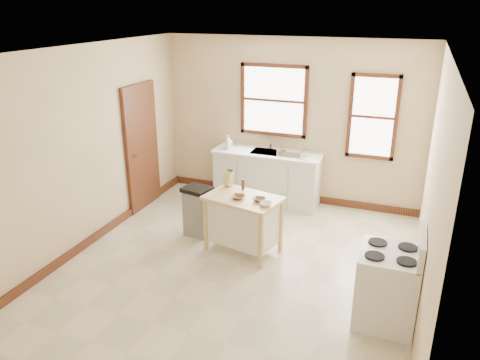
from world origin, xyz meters
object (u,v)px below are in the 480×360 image
at_px(soap_bottle_a, 228,142).
at_px(bowl_a, 238,197).
at_px(knife_block, 228,180).
at_px(trash_bin, 198,211).
at_px(kitchen_island, 243,224).
at_px(dish_rack, 291,153).
at_px(soap_bottle_b, 230,143).
at_px(bowl_b, 259,200).
at_px(gas_stove, 388,276).
at_px(pepper_grinder, 243,184).
at_px(bowl_c, 266,204).

xyz_separation_m(soap_bottle_a, bowl_a, (0.88, -1.77, -0.20)).
height_order(knife_block, trash_bin, knife_block).
bearing_deg(knife_block, bowl_a, -37.71).
relative_size(soap_bottle_a, knife_block, 1.23).
relative_size(soap_bottle_a, kitchen_island, 0.24).
bearing_deg(dish_rack, soap_bottle_b, 154.11).
bearing_deg(trash_bin, kitchen_island, -2.99).
relative_size(knife_block, trash_bin, 0.26).
xyz_separation_m(soap_bottle_a, dish_rack, (1.13, 0.03, -0.07)).
relative_size(soap_bottle_a, bowl_b, 1.43).
bearing_deg(gas_stove, soap_bottle_b, 137.54).
height_order(soap_bottle_b, dish_rack, soap_bottle_b).
relative_size(knife_block, pepper_grinder, 1.33).
relative_size(pepper_grinder, gas_stove, 0.13).
height_order(pepper_grinder, gas_stove, gas_stove).
relative_size(dish_rack, pepper_grinder, 2.84).
relative_size(soap_bottle_a, dish_rack, 0.58).
distance_m(dish_rack, trash_bin, 1.91).
bearing_deg(knife_block, kitchen_island, -27.42).
xyz_separation_m(kitchen_island, bowl_b, (0.25, -0.05, 0.43)).
height_order(soap_bottle_a, trash_bin, soap_bottle_a).
bearing_deg(trash_bin, bowl_b, -2.36).
bearing_deg(trash_bin, pepper_grinder, 15.78).
bearing_deg(gas_stove, pepper_grinder, 151.02).
bearing_deg(soap_bottle_b, bowl_c, -71.54).
bearing_deg(kitchen_island, soap_bottle_a, 130.93).
xyz_separation_m(bowl_a, trash_bin, (-0.76, 0.29, -0.46)).
distance_m(dish_rack, gas_stove, 3.20).
relative_size(bowl_c, trash_bin, 0.21).
xyz_separation_m(bowl_c, gas_stove, (1.62, -0.73, -0.29)).
relative_size(soap_bottle_b, gas_stove, 0.17).
distance_m(dish_rack, pepper_grinder, 1.49).
xyz_separation_m(dish_rack, trash_bin, (-1.02, -1.51, -0.59)).
height_order(dish_rack, bowl_b, dish_rack).
height_order(soap_bottle_a, pepper_grinder, soap_bottle_a).
height_order(knife_block, bowl_c, knife_block).
xyz_separation_m(kitchen_island, gas_stove, (2.00, -0.91, 0.15)).
distance_m(soap_bottle_a, kitchen_island, 2.03).
xyz_separation_m(soap_bottle_b, dish_rack, (1.13, -0.05, -0.04)).
distance_m(knife_block, bowl_a, 0.49).
bearing_deg(dish_rack, gas_stove, -79.18).
height_order(bowl_a, bowl_c, bowl_c).
height_order(dish_rack, knife_block, dish_rack).
bearing_deg(dish_rack, bowl_b, -112.45).
height_order(soap_bottle_a, dish_rack, soap_bottle_a).
height_order(soap_bottle_a, bowl_a, soap_bottle_a).
bearing_deg(pepper_grinder, trash_bin, -175.97).
distance_m(kitchen_island, pepper_grinder, 0.56).
bearing_deg(kitchen_island, trash_bin, 177.67).
distance_m(bowl_b, trash_bin, 1.18).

